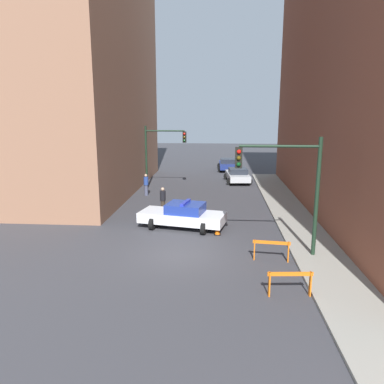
{
  "coord_description": "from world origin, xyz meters",
  "views": [
    {
      "loc": [
        1.69,
        -15.92,
        6.37
      ],
      "look_at": [
        -0.1,
        8.09,
        1.16
      ],
      "focal_mm": 35.0,
      "sensor_mm": 36.0,
      "label": 1
    }
  ],
  "objects_px": {
    "police_car": "(183,215)",
    "parked_car_mid": "(228,164)",
    "traffic_light_near": "(290,179)",
    "traffic_light_far": "(159,148)",
    "barrier_front": "(290,280)",
    "parked_car_near": "(238,175)",
    "traffic_cone": "(217,229)",
    "pedestrian_crossing": "(163,200)",
    "pedestrian_corner": "(146,184)",
    "barrier_mid": "(271,247)"
  },
  "relations": [
    {
      "from": "traffic_light_near",
      "to": "barrier_mid",
      "type": "xyz_separation_m",
      "value": [
        -0.75,
        -0.57,
        -2.91
      ]
    },
    {
      "from": "barrier_mid",
      "to": "barrier_front",
      "type": "bearing_deg",
      "value": -85.9
    },
    {
      "from": "pedestrian_crossing",
      "to": "parked_car_near",
      "type": "bearing_deg",
      "value": -25.91
    },
    {
      "from": "pedestrian_crossing",
      "to": "pedestrian_corner",
      "type": "height_order",
      "value": "same"
    },
    {
      "from": "traffic_light_near",
      "to": "parked_car_mid",
      "type": "distance_m",
      "value": 25.09
    },
    {
      "from": "pedestrian_crossing",
      "to": "barrier_mid",
      "type": "height_order",
      "value": "pedestrian_crossing"
    },
    {
      "from": "pedestrian_crossing",
      "to": "barrier_mid",
      "type": "bearing_deg",
      "value": -142.19
    },
    {
      "from": "barrier_front",
      "to": "barrier_mid",
      "type": "relative_size",
      "value": 1.0
    },
    {
      "from": "pedestrian_crossing",
      "to": "pedestrian_corner",
      "type": "relative_size",
      "value": 1.0
    },
    {
      "from": "parked_car_near",
      "to": "barrier_front",
      "type": "bearing_deg",
      "value": -92.77
    },
    {
      "from": "parked_car_near",
      "to": "parked_car_mid",
      "type": "height_order",
      "value": "same"
    },
    {
      "from": "parked_car_mid",
      "to": "barrier_mid",
      "type": "bearing_deg",
      "value": -88.48
    },
    {
      "from": "parked_car_near",
      "to": "barrier_mid",
      "type": "bearing_deg",
      "value": -93.08
    },
    {
      "from": "barrier_front",
      "to": "traffic_cone",
      "type": "bearing_deg",
      "value": 111.57
    },
    {
      "from": "traffic_cone",
      "to": "barrier_front",
      "type": "bearing_deg",
      "value": -68.43
    },
    {
      "from": "pedestrian_crossing",
      "to": "barrier_mid",
      "type": "relative_size",
      "value": 1.04
    },
    {
      "from": "pedestrian_corner",
      "to": "barrier_mid",
      "type": "xyz_separation_m",
      "value": [
        7.91,
        -12.39,
        -0.24
      ]
    },
    {
      "from": "police_car",
      "to": "parked_car_mid",
      "type": "relative_size",
      "value": 1.15
    },
    {
      "from": "pedestrian_corner",
      "to": "barrier_mid",
      "type": "height_order",
      "value": "pedestrian_corner"
    },
    {
      "from": "traffic_cone",
      "to": "parked_car_near",
      "type": "bearing_deg",
      "value": 83.5
    },
    {
      "from": "barrier_front",
      "to": "police_car",
      "type": "bearing_deg",
      "value": 120.63
    },
    {
      "from": "parked_car_near",
      "to": "pedestrian_crossing",
      "type": "distance_m",
      "value": 12.16
    },
    {
      "from": "parked_car_near",
      "to": "parked_car_mid",
      "type": "bearing_deg",
      "value": 91.11
    },
    {
      "from": "parked_car_mid",
      "to": "barrier_front",
      "type": "bearing_deg",
      "value": -88.37
    },
    {
      "from": "pedestrian_crossing",
      "to": "barrier_front",
      "type": "height_order",
      "value": "pedestrian_crossing"
    },
    {
      "from": "traffic_light_near",
      "to": "traffic_light_far",
      "type": "height_order",
      "value": "traffic_light_near"
    },
    {
      "from": "traffic_light_near",
      "to": "barrier_mid",
      "type": "height_order",
      "value": "traffic_light_near"
    },
    {
      "from": "parked_car_mid",
      "to": "pedestrian_corner",
      "type": "distance_m",
      "value": 14.56
    },
    {
      "from": "traffic_light_near",
      "to": "traffic_light_far",
      "type": "relative_size",
      "value": 1.0
    },
    {
      "from": "parked_car_mid",
      "to": "barrier_mid",
      "type": "height_order",
      "value": "parked_car_mid"
    },
    {
      "from": "traffic_light_far",
      "to": "police_car",
      "type": "height_order",
      "value": "traffic_light_far"
    },
    {
      "from": "traffic_light_near",
      "to": "parked_car_near",
      "type": "relative_size",
      "value": 1.17
    },
    {
      "from": "barrier_front",
      "to": "traffic_light_far",
      "type": "bearing_deg",
      "value": 112.36
    },
    {
      "from": "traffic_light_near",
      "to": "pedestrian_crossing",
      "type": "height_order",
      "value": "traffic_light_near"
    },
    {
      "from": "pedestrian_crossing",
      "to": "traffic_light_near",
      "type": "bearing_deg",
      "value": -136.49
    },
    {
      "from": "parked_car_near",
      "to": "parked_car_mid",
      "type": "xyz_separation_m",
      "value": [
        -0.76,
        7.02,
        0.0
      ]
    },
    {
      "from": "police_car",
      "to": "parked_car_mid",
      "type": "height_order",
      "value": "police_car"
    },
    {
      "from": "pedestrian_corner",
      "to": "traffic_cone",
      "type": "bearing_deg",
      "value": 53.69
    },
    {
      "from": "traffic_light_near",
      "to": "parked_car_near",
      "type": "bearing_deg",
      "value": 94.44
    },
    {
      "from": "parked_car_near",
      "to": "pedestrian_crossing",
      "type": "height_order",
      "value": "pedestrian_crossing"
    },
    {
      "from": "traffic_light_far",
      "to": "traffic_cone",
      "type": "distance_m",
      "value": 13.11
    },
    {
      "from": "traffic_light_near",
      "to": "parked_car_mid",
      "type": "xyz_separation_m",
      "value": [
        -2.14,
        24.83,
        -2.86
      ]
    },
    {
      "from": "traffic_light_far",
      "to": "pedestrian_crossing",
      "type": "xyz_separation_m",
      "value": [
        1.43,
        -7.68,
        -2.54
      ]
    },
    {
      "from": "pedestrian_corner",
      "to": "barrier_front",
      "type": "xyz_separation_m",
      "value": [
        8.13,
        -15.56,
        -0.24
      ]
    },
    {
      "from": "police_car",
      "to": "traffic_light_near",
      "type": "bearing_deg",
      "value": -115.17
    },
    {
      "from": "police_car",
      "to": "parked_car_mid",
      "type": "distance_m",
      "value": 21.18
    },
    {
      "from": "barrier_front",
      "to": "parked_car_mid",
      "type": "bearing_deg",
      "value": 93.24
    },
    {
      "from": "parked_car_mid",
      "to": "traffic_cone",
      "type": "height_order",
      "value": "parked_car_mid"
    },
    {
      "from": "traffic_light_far",
      "to": "traffic_cone",
      "type": "xyz_separation_m",
      "value": [
        4.93,
        -11.75,
        -3.08
      ]
    },
    {
      "from": "pedestrian_corner",
      "to": "traffic_cone",
      "type": "xyz_separation_m",
      "value": [
        5.56,
        -9.05,
        -0.54
      ]
    }
  ]
}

